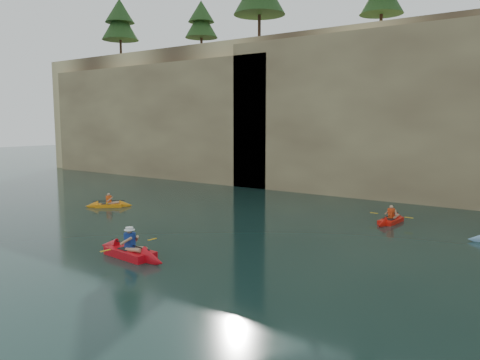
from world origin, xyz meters
The scene contains 9 objects.
ground centered at (0.00, 0.00, 0.00)m, with size 160.00×160.00×0.00m, color black.
cliff centered at (0.00, 30.00, 6.00)m, with size 70.00×16.00×12.00m, color tan.
cliff_slab_west centered at (-20.00, 22.60, 5.28)m, with size 26.00×2.40×10.56m, color tan.
cliff_slab_center centered at (2.00, 22.60, 5.70)m, with size 24.00×2.40×11.40m, color tan.
sea_cave_west centered at (-18.00, 21.95, 2.00)m, with size 4.50×1.00×4.00m, color black.
sea_cave_center centered at (-4.00, 21.95, 1.60)m, with size 3.50×1.00×3.20m, color black.
main_kayaker centered at (-1.66, 3.44, 0.19)m, with size 3.88×2.57×1.43m.
kayaker_orange centered at (-10.75, 9.74, 0.13)m, with size 2.45×2.38×1.05m.
kayaker_red_far centered at (4.52, 15.27, 0.14)m, with size 2.25×3.12×1.13m.
Camera 1 is at (11.89, -8.24, 5.17)m, focal length 35.00 mm.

